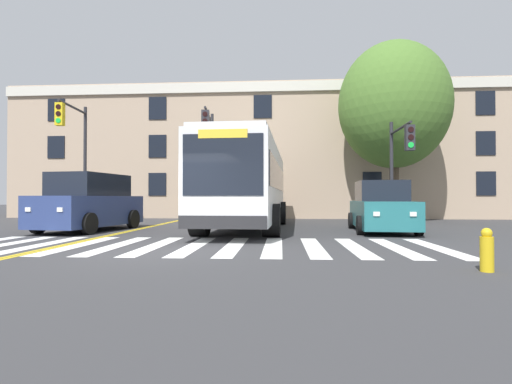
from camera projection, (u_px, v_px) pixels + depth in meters
ground_plane at (162, 251)px, 9.41m from camera, size 120.00×120.00×0.00m
crosswalk at (175, 246)px, 10.47m from camera, size 13.94×4.33×0.01m
lane_line_yellow_inner at (188, 218)px, 24.65m from camera, size 0.12×36.00×0.01m
lane_line_yellow_outer at (191, 218)px, 24.64m from camera, size 0.12×36.00×0.01m
city_bus at (248, 183)px, 16.48m from camera, size 3.15×11.60×3.39m
car_navy_near_lane at (90, 204)px, 15.29m from camera, size 2.71×5.01×2.19m
car_teal_far_lane at (381, 209)px, 14.87m from camera, size 2.34×4.74×1.89m
traffic_light_near_corner at (399, 155)px, 17.10m from camera, size 0.34×3.02×4.76m
traffic_light_far_corner at (75, 142)px, 19.08m from camera, size 0.47×2.91×5.87m
traffic_light_overhead at (210, 146)px, 19.83m from camera, size 0.67×4.13×5.79m
street_tree_curbside_large at (394, 105)px, 21.02m from camera, size 6.43×6.45×9.48m
building_facade at (266, 156)px, 28.06m from camera, size 32.51×8.04×8.39m
fire_hydrant at (487, 251)px, 6.82m from camera, size 0.22×0.22×0.75m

